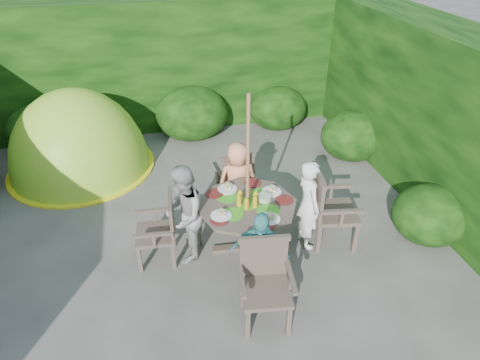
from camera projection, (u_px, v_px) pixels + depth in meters
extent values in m
plane|color=#4D4A45|center=(185.00, 242.00, 5.88)|extent=(60.00, 60.00, 0.00)
cube|color=black|center=(155.00, 65.00, 8.49)|extent=(9.00, 1.00, 2.50)
cube|color=black|center=(463.00, 130.00, 6.00)|extent=(1.00, 9.00, 2.50)
cylinder|color=#42352B|center=(247.00, 228.00, 5.58)|extent=(0.12, 0.12, 0.70)
cube|color=#42352B|center=(247.00, 247.00, 5.75)|extent=(0.93, 0.18, 0.06)
cube|color=#42352B|center=(247.00, 247.00, 5.75)|extent=(0.18, 0.93, 0.06)
cylinder|color=#42352B|center=(247.00, 205.00, 5.38)|extent=(1.38, 1.38, 0.04)
cylinder|color=green|center=(232.00, 214.00, 5.18)|extent=(0.29, 0.29, 0.00)
cylinder|color=green|center=(268.00, 211.00, 5.24)|extent=(0.29, 0.29, 0.00)
cylinder|color=green|center=(228.00, 197.00, 5.49)|extent=(0.29, 0.29, 0.00)
cylinder|color=green|center=(262.00, 194.00, 5.55)|extent=(0.29, 0.29, 0.00)
cylinder|color=green|center=(247.00, 204.00, 5.37)|extent=(0.29, 0.29, 0.00)
cylinder|color=white|center=(272.00, 192.00, 5.58)|extent=(0.26, 0.26, 0.01)
cylinder|color=white|center=(227.00, 189.00, 5.63)|extent=(0.26, 0.26, 0.01)
cylinder|color=white|center=(221.00, 216.00, 5.14)|extent=(0.26, 0.26, 0.01)
cylinder|color=white|center=(270.00, 219.00, 5.09)|extent=(0.26, 0.26, 0.01)
cylinder|color=#AF190B|center=(284.00, 200.00, 5.42)|extent=(0.23, 0.23, 0.01)
cylinder|color=#AF190B|center=(252.00, 183.00, 5.76)|extent=(0.23, 0.23, 0.01)
cylinder|color=#AF190B|center=(215.00, 193.00, 5.54)|extent=(0.23, 0.23, 0.01)
cylinder|color=#AF190B|center=(220.00, 220.00, 5.08)|extent=(0.23, 0.23, 0.01)
cylinder|color=#AF190B|center=(266.00, 224.00, 5.01)|extent=(0.23, 0.23, 0.01)
cylinder|color=#529B3B|center=(264.00, 198.00, 5.42)|extent=(0.19, 0.19, 0.06)
cylinder|color=brown|center=(248.00, 180.00, 5.18)|extent=(0.05, 0.05, 2.20)
cube|color=#42352B|center=(335.00, 212.00, 5.67)|extent=(0.65, 0.67, 0.06)
cube|color=#42352B|center=(355.00, 237.00, 5.60)|extent=(0.06, 0.06, 0.46)
cube|color=#42352B|center=(346.00, 215.00, 6.01)|extent=(0.06, 0.06, 0.46)
cube|color=#42352B|center=(319.00, 239.00, 5.58)|extent=(0.06, 0.06, 0.46)
cube|color=#42352B|center=(311.00, 216.00, 5.99)|extent=(0.06, 0.06, 0.46)
cube|color=#42352B|center=(317.00, 194.00, 5.49)|extent=(0.15, 0.57, 0.55)
cube|color=#42352B|center=(342.00, 212.00, 5.31)|extent=(0.55, 0.15, 0.04)
cube|color=#42352B|center=(332.00, 186.00, 5.79)|extent=(0.55, 0.15, 0.04)
cube|color=#42352B|center=(155.00, 234.00, 5.39)|extent=(0.51, 0.53, 0.05)
cube|color=#42352B|center=(141.00, 238.00, 5.65)|extent=(0.05, 0.05, 0.40)
cube|color=#42352B|center=(140.00, 259.00, 5.31)|extent=(0.05, 0.05, 0.40)
cube|color=#42352B|center=(173.00, 235.00, 5.70)|extent=(0.05, 0.05, 0.40)
cube|color=#42352B|center=(173.00, 256.00, 5.36)|extent=(0.05, 0.05, 0.40)
cube|color=#42352B|center=(172.00, 216.00, 5.28)|extent=(0.08, 0.49, 0.47)
cube|color=#42352B|center=(154.00, 210.00, 5.50)|extent=(0.48, 0.09, 0.04)
cube|color=#42352B|center=(153.00, 235.00, 5.09)|extent=(0.48, 0.09, 0.04)
cube|color=#42352B|center=(234.00, 178.00, 6.54)|extent=(0.52, 0.50, 0.05)
cube|color=#42352B|center=(242.00, 180.00, 6.86)|extent=(0.05, 0.05, 0.39)
cube|color=#42352B|center=(218.00, 184.00, 6.75)|extent=(0.05, 0.05, 0.39)
cube|color=#42352B|center=(251.00, 193.00, 6.54)|extent=(0.05, 0.05, 0.39)
cube|color=#42352B|center=(226.00, 198.00, 6.43)|extent=(0.05, 0.05, 0.39)
cube|color=#42352B|center=(239.00, 171.00, 6.23)|extent=(0.48, 0.08, 0.46)
cube|color=#42352B|center=(249.00, 165.00, 6.50)|extent=(0.09, 0.46, 0.04)
cube|color=#42352B|center=(219.00, 170.00, 6.37)|extent=(0.09, 0.46, 0.04)
cube|color=#42352B|center=(266.00, 292.00, 4.55)|extent=(0.58, 0.57, 0.05)
cube|color=#42352B|center=(248.00, 324.00, 4.47)|extent=(0.06, 0.06, 0.42)
cube|color=#42352B|center=(289.00, 320.00, 4.51)|extent=(0.06, 0.06, 0.42)
cube|color=#42352B|center=(243.00, 292.00, 4.84)|extent=(0.06, 0.06, 0.42)
cube|color=#42352B|center=(282.00, 289.00, 4.87)|extent=(0.06, 0.06, 0.42)
cube|color=#42352B|center=(264.00, 257.00, 4.61)|extent=(0.52, 0.11, 0.50)
cube|color=#42352B|center=(242.00, 280.00, 4.43)|extent=(0.12, 0.50, 0.04)
cube|color=#42352B|center=(291.00, 276.00, 4.47)|extent=(0.12, 0.50, 0.04)
imported|color=white|center=(308.00, 205.00, 5.53)|extent=(0.35, 0.49, 1.28)
imported|color=#A9A8A3|center=(184.00, 215.00, 5.30)|extent=(0.66, 0.76, 1.33)
imported|color=#FF9869|center=(238.00, 180.00, 6.12)|extent=(0.58, 0.39, 1.17)
imported|color=teal|center=(259.00, 256.00, 4.78)|extent=(0.75, 0.54, 1.18)
ellipsoid|color=#9DD629|center=(83.00, 168.00, 7.56)|extent=(2.53, 2.53, 2.85)
ellipsoid|color=black|center=(84.00, 192.00, 6.92)|extent=(0.83, 0.49, 0.98)
cylinder|color=yellow|center=(83.00, 167.00, 7.55)|extent=(2.49, 2.49, 0.03)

